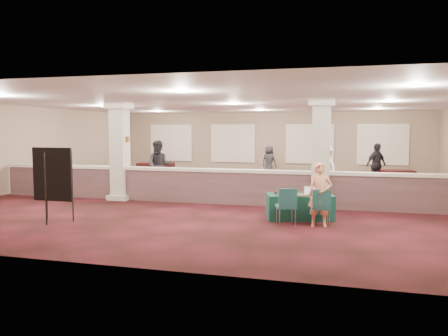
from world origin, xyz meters
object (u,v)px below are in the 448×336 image
(far_table_front_right, at_px, (356,190))
(far_table_back_right, at_px, (393,178))
(far_table_front_left, at_px, (97,181))
(attendee_a, at_px, (159,166))
(near_table, at_px, (300,206))
(woman, at_px, (320,195))
(conf_chair_main, at_px, (321,204))
(far_table_front_center, at_px, (244,185))
(far_table_back_center, at_px, (278,179))
(conf_chair_side, at_px, (287,203))
(far_table_back_left, at_px, (156,170))
(attendee_b, at_px, (326,167))
(attendee_d, at_px, (269,161))
(easel_board, at_px, (53,175))
(attendee_c, at_px, (376,165))

(far_table_front_right, distance_m, far_table_back_right, 4.72)
(far_table_front_left, height_order, attendee_a, attendee_a)
(near_table, xyz_separation_m, woman, (0.55, -0.80, 0.45))
(conf_chair_main, relative_size, far_table_front_center, 0.48)
(far_table_front_right, xyz_separation_m, far_table_back_center, (-2.97, 2.90, -0.03))
(conf_chair_side, bearing_deg, far_table_back_left, 110.62)
(attendee_b, bearing_deg, near_table, -43.68)
(attendee_d, bearing_deg, far_table_front_center, 111.29)
(far_table_front_right, relative_size, attendee_b, 1.01)
(far_table_back_right, height_order, attendee_b, attendee_b)
(conf_chair_side, xyz_separation_m, attendee_a, (-5.38, 4.75, 0.41))
(attendee_b, height_order, attendee_d, attendee_b)
(far_table_front_center, bearing_deg, easel_board, -123.02)
(far_table_front_left, bearing_deg, attendee_d, 48.35)
(far_table_front_left, xyz_separation_m, attendee_c, (10.46, 3.98, 0.55))
(easel_board, height_order, far_table_back_right, easel_board)
(far_table_front_left, bearing_deg, far_table_back_left, 86.36)
(woman, xyz_separation_m, attendee_c, (1.86, 8.25, 0.12))
(far_table_front_left, bearing_deg, attendee_b, 17.64)
(easel_board, relative_size, attendee_d, 1.22)
(attendee_a, xyz_separation_m, attendee_c, (8.02, 3.61, -0.07))
(far_table_back_center, distance_m, attendee_c, 4.06)
(conf_chair_side, relative_size, easel_board, 0.49)
(attendee_a, bearing_deg, woman, -52.46)
(attendee_a, bearing_deg, far_table_back_center, 15.90)
(far_table_front_left, xyz_separation_m, attendee_b, (8.49, 2.70, 0.53))
(conf_chair_main, distance_m, easel_board, 6.61)
(easel_board, xyz_separation_m, woman, (6.41, 1.29, -0.42))
(far_table_front_left, xyz_separation_m, attendee_a, (2.44, 0.37, 0.61))
(woman, height_order, far_table_front_right, woman)
(far_table_back_center, height_order, attendee_a, attendee_a)
(woman, relative_size, attendee_d, 1.00)
(far_table_back_center, relative_size, attendee_b, 0.92)
(far_table_front_center, distance_m, attendee_d, 6.37)
(near_table, xyz_separation_m, attendee_a, (-5.61, 3.84, 0.63))
(near_table, xyz_separation_m, far_table_front_right, (1.51, 3.47, 0.03))
(easel_board, relative_size, far_table_front_center, 1.01)
(easel_board, bearing_deg, conf_chair_side, 12.81)
(far_table_back_right, xyz_separation_m, attendee_b, (-2.68, -1.73, 0.54))
(far_table_front_right, xyz_separation_m, attendee_c, (0.90, 3.98, 0.53))
(attendee_b, bearing_deg, far_table_back_center, -135.57)
(woman, xyz_separation_m, far_table_front_right, (0.97, 4.27, -0.42))
(easel_board, bearing_deg, far_table_front_center, 57.99)
(conf_chair_side, height_order, attendee_d, attendee_d)
(near_table, height_order, far_table_back_left, far_table_back_left)
(far_table_front_left, height_order, attendee_c, attendee_c)
(far_table_back_right, bearing_deg, woman, -106.49)
(near_table, bearing_deg, attendee_c, 57.14)
(conf_chair_main, bearing_deg, attendee_a, 135.64)
(conf_chair_side, xyz_separation_m, attendee_b, (0.67, 7.08, 0.32))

